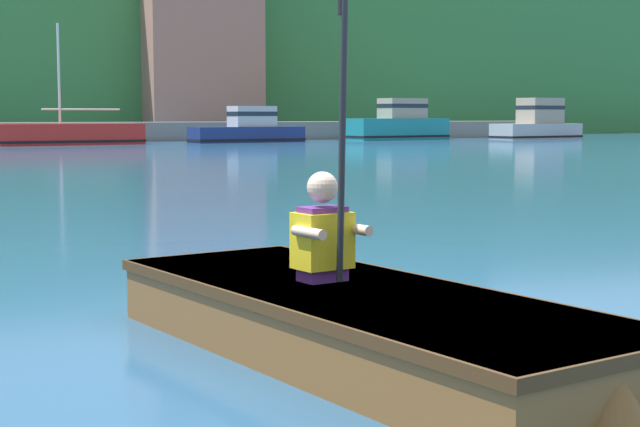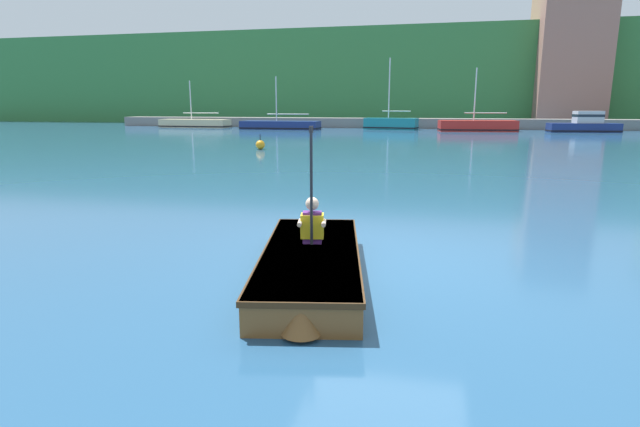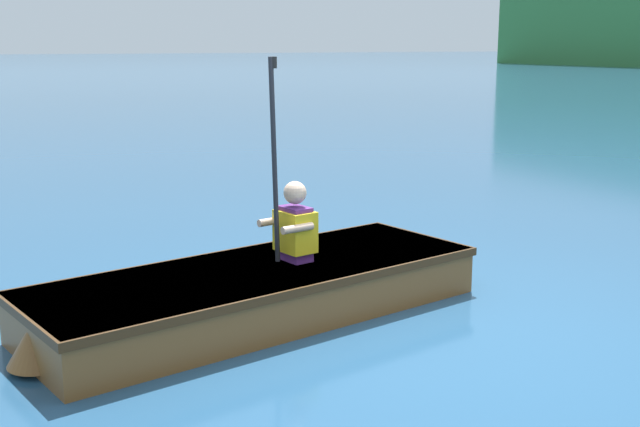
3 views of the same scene
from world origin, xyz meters
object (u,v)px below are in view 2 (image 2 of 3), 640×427
Objects in this scene: moored_boat_dock_west_end at (477,126)px; moored_boat_dock_east_end at (391,124)px; person_paddler at (312,222)px; moored_boat_dock_west_inner at (280,125)px; rowboat_foreground at (311,263)px; channel_buoy at (260,145)px; moored_boat_outer_slip_west at (195,124)px; moored_boat_dock_center_far at (585,125)px.

moored_boat_dock_east_end is (-7.16, 1.43, 0.07)m from moored_boat_dock_west_end.
moored_boat_dock_west_end is 4.26× the size of person_paddler.
moored_boat_dock_west_end is at bearing 1.08° from moored_boat_dock_west_inner.
moored_boat_dock_west_inner is 9.75m from moored_boat_dock_east_end.
channel_buoy is at bearing 111.48° from rowboat_foreground.
moored_boat_dock_west_end is 1.79× the size of rowboat_foreground.
rowboat_foreground is 4.94× the size of channel_buoy.
person_paddler is (11.97, -36.93, 0.30)m from moored_boat_dock_west_inner.
moored_boat_outer_slip_west is (-9.12, 1.72, 0.02)m from moored_boat_dock_west_inner.
moored_boat_dock_west_end is 37.90m from rowboat_foreground.
moored_boat_dock_west_inner is at bearing 104.65° from channel_buoy.
person_paddler is (-4.78, -37.24, 0.22)m from moored_boat_dock_west_end.
moored_boat_dock_west_end is 0.94× the size of moored_boat_outer_slip_west.
moored_boat_dock_west_inner is at bearing 107.89° from rowboat_foreground.
rowboat_foreground is (21.15, -39.01, -0.16)m from moored_boat_outer_slip_west.
person_paddler is (21.09, -38.65, 0.28)m from moored_boat_outer_slip_west.
moored_boat_dock_west_inner is 20.60m from channel_buoy.
person_paddler is at bearing -68.31° from channel_buoy.
moored_boat_outer_slip_west is at bearing 176.88° from moored_boat_dock_west_end.
moored_boat_dock_west_end is 16.75m from moored_boat_dock_west_inner.
moored_boat_dock_west_inner reaches higher than moored_boat_dock_center_far.
moored_boat_dock_east_end is 18.70m from moored_boat_outer_slip_west.
person_paddler is at bearing -61.39° from moored_boat_outer_slip_west.
person_paddler is at bearing -86.48° from moored_boat_dock_east_end.
moored_boat_dock_center_far is at bearing 46.16° from channel_buoy.
moored_boat_dock_west_inner is 9.28m from moored_boat_outer_slip_west.
moored_boat_dock_west_inner is at bearing -178.92° from moored_boat_dock_west_end.
rowboat_foreground is (-12.85, -37.85, -0.38)m from moored_boat_dock_center_far.
moored_boat_dock_east_end is 38.74m from person_paddler.
moored_boat_dock_east_end is at bearing 0.06° from moored_boat_outer_slip_west.
moored_boat_dock_east_end is (-15.30, 1.18, -0.10)m from moored_boat_dock_center_far.
rowboat_foreground is 0.57m from person_paddler.
moored_boat_dock_west_inner is at bearing -169.69° from moored_boat_dock_east_end.
moored_boat_dock_west_end is 25.90m from moored_boat_outer_slip_west.
moored_boat_dock_west_inner is 1.15× the size of moored_boat_dock_east_end.
channel_buoy is at bearing -56.51° from moored_boat_outer_slip_west.
moored_boat_outer_slip_west is at bearing -179.94° from moored_boat_dock_east_end.
moored_boat_dock_west_end reaches higher than moored_boat_dock_west_inner.
moored_boat_dock_east_end is (9.59, 1.74, 0.14)m from moored_boat_dock_west_inner.
moored_boat_dock_east_end reaches higher than channel_buoy.
moored_boat_dock_east_end reaches higher than moored_boat_outer_slip_west.
moored_boat_dock_west_end is 23.30m from channel_buoy.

